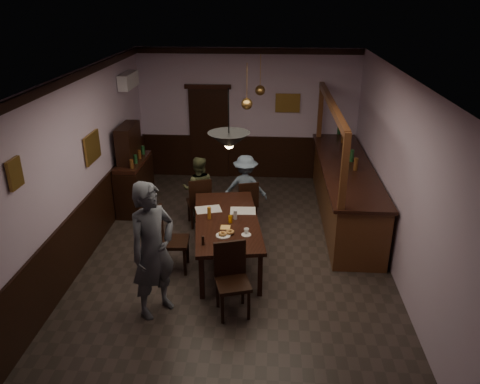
# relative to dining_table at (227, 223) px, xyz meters

# --- Properties ---
(room) EXTENTS (5.01, 8.01, 3.01)m
(room) POSITION_rel_dining_table_xyz_m (0.14, -0.14, 0.81)
(room) COLOR #2D2621
(room) RESTS_ON ground
(dining_table) EXTENTS (1.32, 2.32, 0.75)m
(dining_table) POSITION_rel_dining_table_xyz_m (0.00, 0.00, 0.00)
(dining_table) COLOR black
(dining_table) RESTS_ON ground
(chair_far_left) EXTENTS (0.54, 0.54, 0.97)m
(chair_far_left) POSITION_rel_dining_table_xyz_m (-0.62, 1.19, -0.15)
(chair_far_left) COLOR black
(chair_far_left) RESTS_ON ground
(chair_far_right) EXTENTS (0.47, 0.47, 0.88)m
(chair_far_right) POSITION_rel_dining_table_xyz_m (0.26, 1.33, -0.20)
(chair_far_right) COLOR black
(chair_far_right) RESTS_ON ground
(chair_near) EXTENTS (0.55, 0.55, 1.02)m
(chair_near) POSITION_rel_dining_table_xyz_m (0.19, -1.30, -0.12)
(chair_near) COLOR black
(chair_near) RESTS_ON ground
(chair_side) EXTENTS (0.48, 0.48, 1.06)m
(chair_side) POSITION_rel_dining_table_xyz_m (-0.90, -0.33, -0.11)
(chair_side) COLOR black
(chair_side) RESTS_ON ground
(person_standing) EXTENTS (0.80, 0.84, 1.93)m
(person_standing) POSITION_rel_dining_table_xyz_m (-0.85, -1.39, 0.28)
(person_standing) COLOR #4D5058
(person_standing) RESTS_ON ground
(person_seated_left) EXTENTS (0.66, 0.53, 1.28)m
(person_seated_left) POSITION_rel_dining_table_xyz_m (-0.68, 1.47, -0.04)
(person_seated_left) COLOR #45492C
(person_seated_left) RESTS_ON ground
(person_seated_right) EXTENTS (0.86, 0.53, 1.29)m
(person_seated_right) POSITION_rel_dining_table_xyz_m (0.21, 1.60, -0.04)
(person_seated_right) COLOR slate
(person_seated_right) RESTS_ON ground
(newspaper_left) EXTENTS (0.49, 0.41, 0.01)m
(newspaper_left) POSITION_rel_dining_table_xyz_m (-0.34, 0.34, 0.07)
(newspaper_left) COLOR silver
(newspaper_left) RESTS_ON dining_table
(newspaper_right) EXTENTS (0.43, 0.32, 0.01)m
(newspaper_right) POSITION_rel_dining_table_xyz_m (0.24, 0.33, 0.07)
(newspaper_right) COLOR silver
(newspaper_right) RESTS_ON dining_table
(napkin) EXTENTS (0.17, 0.17, 0.00)m
(napkin) POSITION_rel_dining_table_xyz_m (0.00, -0.27, 0.07)
(napkin) COLOR #F5B85A
(napkin) RESTS_ON dining_table
(saucer) EXTENTS (0.15, 0.15, 0.01)m
(saucer) POSITION_rel_dining_table_xyz_m (0.34, -0.50, 0.07)
(saucer) COLOR white
(saucer) RESTS_ON dining_table
(coffee_cup) EXTENTS (0.09, 0.09, 0.07)m
(coffee_cup) POSITION_rel_dining_table_xyz_m (0.34, -0.46, 0.11)
(coffee_cup) COLOR white
(coffee_cup) RESTS_ON saucer
(pastry_plate) EXTENTS (0.22, 0.22, 0.01)m
(pastry_plate) POSITION_rel_dining_table_xyz_m (-0.00, -0.55, 0.07)
(pastry_plate) COLOR white
(pastry_plate) RESTS_ON dining_table
(pastry_ring_a) EXTENTS (0.13, 0.13, 0.04)m
(pastry_ring_a) POSITION_rel_dining_table_xyz_m (-0.01, -0.54, 0.10)
(pastry_ring_a) COLOR #C68C47
(pastry_ring_a) RESTS_ON pastry_plate
(pastry_ring_b) EXTENTS (0.13, 0.13, 0.04)m
(pastry_ring_b) POSITION_rel_dining_table_xyz_m (0.10, -0.48, 0.10)
(pastry_ring_b) COLOR #C68C47
(pastry_ring_b) RESTS_ON pastry_plate
(soda_can) EXTENTS (0.07, 0.07, 0.12)m
(soda_can) POSITION_rel_dining_table_xyz_m (0.07, -0.11, 0.12)
(soda_can) COLOR #FFAA15
(soda_can) RESTS_ON dining_table
(beer_glass) EXTENTS (0.06, 0.06, 0.20)m
(beer_glass) POSITION_rel_dining_table_xyz_m (-0.28, 0.01, 0.16)
(beer_glass) COLOR #BF721E
(beer_glass) RESTS_ON dining_table
(water_glass) EXTENTS (0.06, 0.06, 0.15)m
(water_glass) POSITION_rel_dining_table_xyz_m (0.14, 0.03, 0.14)
(water_glass) COLOR silver
(water_glass) RESTS_ON dining_table
(pepper_mill) EXTENTS (0.04, 0.04, 0.14)m
(pepper_mill) POSITION_rel_dining_table_xyz_m (-0.27, -0.83, 0.13)
(pepper_mill) COLOR black
(pepper_mill) RESTS_ON dining_table
(sideboard) EXTENTS (0.47, 1.31, 1.74)m
(sideboard) POSITION_rel_dining_table_xyz_m (-2.07, 1.96, 0.01)
(sideboard) COLOR black
(sideboard) RESTS_ON ground
(bar_counter) EXTENTS (0.95, 4.10, 2.30)m
(bar_counter) POSITION_rel_dining_table_xyz_m (2.13, 1.76, -0.10)
(bar_counter) COLOR #4F2E15
(bar_counter) RESTS_ON ground
(door_back) EXTENTS (0.90, 0.06, 2.10)m
(door_back) POSITION_rel_dining_table_xyz_m (-0.76, 3.81, 0.36)
(door_back) COLOR black
(door_back) RESTS_ON ground
(ac_unit) EXTENTS (0.20, 0.85, 0.30)m
(ac_unit) POSITION_rel_dining_table_xyz_m (-2.24, 2.76, 1.76)
(ac_unit) COLOR white
(ac_unit) RESTS_ON ground
(picture_left_small) EXTENTS (0.04, 0.28, 0.36)m
(picture_left_small) POSITION_rel_dining_table_xyz_m (-2.32, -1.74, 1.46)
(picture_left_small) COLOR olive
(picture_left_small) RESTS_ON ground
(picture_left_large) EXTENTS (0.04, 0.62, 0.48)m
(picture_left_large) POSITION_rel_dining_table_xyz_m (-2.32, 0.66, 1.01)
(picture_left_large) COLOR olive
(picture_left_large) RESTS_ON ground
(picture_back) EXTENTS (0.55, 0.04, 0.42)m
(picture_back) POSITION_rel_dining_table_xyz_m (1.04, 3.82, 1.11)
(picture_back) COLOR olive
(picture_back) RESTS_ON ground
(pendant_iron) EXTENTS (0.56, 0.56, 0.80)m
(pendant_iron) POSITION_rel_dining_table_xyz_m (0.12, -0.79, 1.62)
(pendant_iron) COLOR black
(pendant_iron) RESTS_ON ground
(pendant_brass_mid) EXTENTS (0.20, 0.20, 0.81)m
(pendant_brass_mid) POSITION_rel_dining_table_xyz_m (0.24, 1.45, 1.61)
(pendant_brass_mid) COLOR #BF8C3F
(pendant_brass_mid) RESTS_ON ground
(pendant_brass_far) EXTENTS (0.20, 0.20, 0.81)m
(pendant_brass_far) POSITION_rel_dining_table_xyz_m (0.44, 2.67, 1.61)
(pendant_brass_far) COLOR #BF8C3F
(pendant_brass_far) RESTS_ON ground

